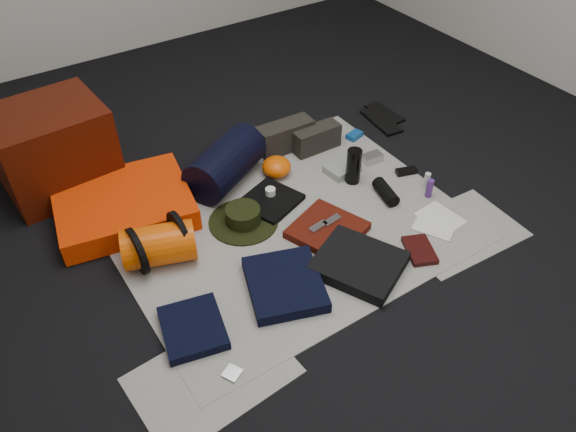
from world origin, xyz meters
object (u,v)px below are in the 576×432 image
navy_duffel (225,163)px  water_bottle (354,166)px  red_cabinet (53,149)px  stuff_sack (159,245)px  compact_camera (372,158)px  sleeping_pad (124,205)px  paperback_book (420,250)px

navy_duffel → water_bottle: size_ratio=2.30×
red_cabinet → stuff_sack: size_ratio=1.69×
navy_duffel → compact_camera: bearing=-49.2°
red_cabinet → sleeping_pad: (0.18, -0.42, -0.16)m
stuff_sack → navy_duffel: 0.63m
sleeping_pad → stuff_sack: size_ratio=2.00×
compact_camera → paperback_book: size_ratio=0.61×
navy_duffel → paperback_book: navy_duffel is taller
sleeping_pad → water_bottle: (1.10, -0.41, 0.04)m
red_cabinet → paperback_book: bearing=-53.2°
compact_camera → paperback_book: (-0.28, -0.67, -0.01)m
compact_camera → sleeping_pad: bearing=171.9°
water_bottle → paperback_book: 0.60m
water_bottle → compact_camera: water_bottle is taller
sleeping_pad → water_bottle: 1.17m
red_cabinet → water_bottle: bearing=-36.4°
water_bottle → paperback_book: water_bottle is taller
red_cabinet → water_bottle: (1.28, -0.83, -0.12)m
stuff_sack → sleeping_pad: bearing=92.9°
stuff_sack → paperback_book: (1.00, -0.61, -0.08)m
stuff_sack → compact_camera: size_ratio=2.84×
sleeping_pad → compact_camera: sleeping_pad is taller
red_cabinet → sleeping_pad: 0.48m
sleeping_pad → navy_duffel: 0.55m
red_cabinet → compact_camera: red_cabinet is taller
sleeping_pad → paperback_book: (1.02, -1.00, -0.04)m
water_bottle → sleeping_pad: bearing=159.6°
paperback_book → navy_duffel: bearing=140.1°
navy_duffel → paperback_book: (0.48, -0.95, -0.10)m
paperback_book → sleeping_pad: bearing=159.1°
stuff_sack → water_bottle: bearing=-1.0°
water_bottle → paperback_book: bearing=-97.3°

